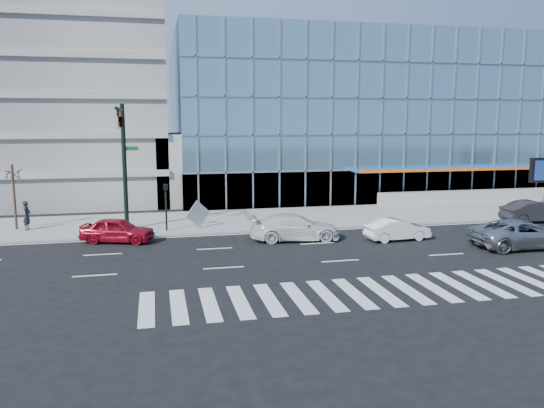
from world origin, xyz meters
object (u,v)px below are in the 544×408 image
Objects in this scene: traffic_signal at (122,136)px; white_suv at (295,227)px; street_tree_near at (12,173)px; pedestrian at (27,216)px; ped_signal_post at (166,200)px; silver_suv at (522,234)px; white_sedan at (397,229)px; tilted_panel at (198,214)px; dark_sedan at (535,211)px; red_sedan at (118,230)px.

traffic_signal is 1.48× the size of white_suv.
pedestrian is at bearing -28.13° from street_tree_near.
traffic_signal reaches higher than ped_signal_post.
ped_signal_post is at bearing -95.25° from pedestrian.
silver_suv is at bearing -20.79° from street_tree_near.
pedestrian is (-28.20, 10.59, 0.28)m from silver_suv.
ped_signal_post reaches higher than white_sedan.
white_sedan is at bearing -18.50° from street_tree_near.
ped_signal_post is at bearing 67.00° from silver_suv.
tilted_panel is at bearing 11.01° from ped_signal_post.
tilted_panel is at bearing 85.79° from dark_sedan.
dark_sedan is at bearing -7.33° from street_tree_near.
ped_signal_post is 0.52× the size of silver_suv.
pedestrian is at bearing 84.67° from dark_sedan.
white_suv is 1.26× the size of red_sedan.
dark_sedan reaches higher than white_sedan.
red_sedan is at bearing -35.00° from street_tree_near.
red_sedan is 7.22m from pedestrian.
street_tree_near is 12.04m from tilted_panel.
dark_sedan is 28.36m from red_sedan.
traffic_signal reaches higher than white_sedan.
street_tree_near reaches higher than tilted_panel.
silver_suv is 1.24× the size of dark_sedan.
pedestrian reaches higher than red_sedan.
street_tree_near is 2.83m from pedestrian.
pedestrian is at bearing 166.20° from ped_signal_post.
pedestrian is (-34.20, 4.09, 0.32)m from dark_sedan.
silver_suv is 8.85m from dark_sedan.
street_tree_near is at bearing 72.02° from red_sedan.
dark_sedan is at bearing -42.26° from silver_suv.
dark_sedan is at bearing -80.03° from white_sedan.
traffic_signal reaches higher than red_sedan.
tilted_panel is at bearing 57.41° from white_suv.
dark_sedan is 1.08× the size of red_sedan.
street_tree_near reaches higher than red_sedan.
pedestrian is 10.90m from tilted_panel.
white_suv is 10.50m from red_sedan.
ped_signal_post reaches higher than white_suv.
traffic_signal is at bearing 4.12° from red_sedan.
red_sedan is at bearing -117.28° from pedestrian.
ped_signal_post reaches higher than pedestrian.
traffic_signal is at bearing 161.67° from tilted_panel.
ped_signal_post reaches higher than red_sedan.
street_tree_near is at bearing 164.94° from ped_signal_post.
traffic_signal reaches higher than tilted_panel.
white_suv is at bearing -65.55° from tilted_panel.
silver_suv is (21.97, -8.07, -5.36)m from traffic_signal.
pedestrian is (-6.23, 2.52, -5.08)m from traffic_signal.
tilted_panel is at bearing -90.68° from pedestrian.
traffic_signal is 1.89× the size of street_tree_near.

